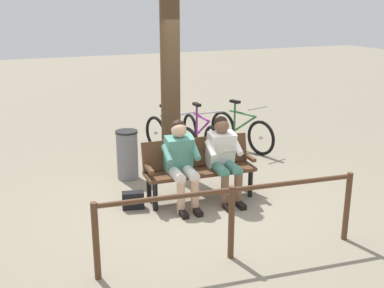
{
  "coord_description": "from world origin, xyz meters",
  "views": [
    {
      "loc": [
        2.49,
        5.63,
        2.74
      ],
      "look_at": [
        -0.15,
        -0.49,
        0.75
      ],
      "focal_mm": 44.36,
      "sensor_mm": 36.0,
      "label": 1
    }
  ],
  "objects_px": {
    "bicycle_purple": "(201,135)",
    "bicycle_blue": "(171,137)",
    "tree_trunk": "(170,80)",
    "litter_bin": "(127,155)",
    "bench": "(198,164)",
    "handbag": "(133,200)",
    "person_companion": "(181,159)",
    "bicycle_green": "(241,131)",
    "person_reading": "(224,155)"
  },
  "relations": [
    {
      "from": "bicycle_purple",
      "to": "bicycle_blue",
      "type": "distance_m",
      "value": 0.57
    },
    {
      "from": "tree_trunk",
      "to": "litter_bin",
      "type": "relative_size",
      "value": 3.95
    },
    {
      "from": "litter_bin",
      "to": "bicycle_purple",
      "type": "xyz_separation_m",
      "value": [
        -1.62,
        -0.73,
        -0.04
      ]
    },
    {
      "from": "bench",
      "to": "tree_trunk",
      "type": "xyz_separation_m",
      "value": [
        0.0,
        -1.09,
        1.07
      ]
    },
    {
      "from": "tree_trunk",
      "to": "handbag",
      "type": "bearing_deg",
      "value": 48.12
    },
    {
      "from": "person_companion",
      "to": "bicycle_green",
      "type": "distance_m",
      "value": 2.89
    },
    {
      "from": "person_reading",
      "to": "handbag",
      "type": "bearing_deg",
      "value": -3.65
    },
    {
      "from": "litter_bin",
      "to": "bicycle_purple",
      "type": "distance_m",
      "value": 1.78
    },
    {
      "from": "person_reading",
      "to": "bicycle_purple",
      "type": "distance_m",
      "value": 2.17
    },
    {
      "from": "tree_trunk",
      "to": "bicycle_blue",
      "type": "relative_size",
      "value": 1.92
    },
    {
      "from": "bench",
      "to": "bicycle_blue",
      "type": "relative_size",
      "value": 0.99
    },
    {
      "from": "tree_trunk",
      "to": "bicycle_purple",
      "type": "height_order",
      "value": "tree_trunk"
    },
    {
      "from": "person_companion",
      "to": "person_reading",
      "type": "bearing_deg",
      "value": 179.95
    },
    {
      "from": "bench",
      "to": "bicycle_blue",
      "type": "distance_m",
      "value": 2.0
    },
    {
      "from": "litter_bin",
      "to": "bicycle_blue",
      "type": "bearing_deg",
      "value": -142.52
    },
    {
      "from": "litter_bin",
      "to": "handbag",
      "type": "bearing_deg",
      "value": 77.39
    },
    {
      "from": "litter_bin",
      "to": "bicycle_green",
      "type": "distance_m",
      "value": 2.57
    },
    {
      "from": "bicycle_green",
      "to": "bicycle_blue",
      "type": "distance_m",
      "value": 1.41
    },
    {
      "from": "bench",
      "to": "bicycle_purple",
      "type": "bearing_deg",
      "value": -111.59
    },
    {
      "from": "bench",
      "to": "bicycle_blue",
      "type": "height_order",
      "value": "bicycle_blue"
    },
    {
      "from": "handbag",
      "to": "litter_bin",
      "type": "relative_size",
      "value": 0.38
    },
    {
      "from": "handbag",
      "to": "tree_trunk",
      "type": "xyz_separation_m",
      "value": [
        -0.99,
        -1.11,
        1.45
      ]
    },
    {
      "from": "bicycle_blue",
      "to": "litter_bin",
      "type": "bearing_deg",
      "value": -67.04
    },
    {
      "from": "bicycle_green",
      "to": "person_companion",
      "type": "bearing_deg",
      "value": -62.85
    },
    {
      "from": "person_reading",
      "to": "bicycle_purple",
      "type": "xyz_separation_m",
      "value": [
        -0.58,
        -2.07,
        -0.31
      ]
    },
    {
      "from": "person_companion",
      "to": "handbag",
      "type": "distance_m",
      "value": 0.87
    },
    {
      "from": "bicycle_purple",
      "to": "person_reading",
      "type": "bearing_deg",
      "value": -15.56
    },
    {
      "from": "handbag",
      "to": "bicycle_purple",
      "type": "distance_m",
      "value": 2.69
    },
    {
      "from": "person_reading",
      "to": "person_companion",
      "type": "xyz_separation_m",
      "value": [
        0.64,
        -0.04,
        -0.0
      ]
    },
    {
      "from": "tree_trunk",
      "to": "bicycle_purple",
      "type": "distance_m",
      "value": 1.7
    },
    {
      "from": "bench",
      "to": "tree_trunk",
      "type": "distance_m",
      "value": 1.53
    },
    {
      "from": "bench",
      "to": "person_companion",
      "type": "relative_size",
      "value": 1.36
    },
    {
      "from": "handbag",
      "to": "bicycle_blue",
      "type": "height_order",
      "value": "bicycle_blue"
    },
    {
      "from": "handbag",
      "to": "litter_bin",
      "type": "bearing_deg",
      "value": -102.61
    },
    {
      "from": "bench",
      "to": "bicycle_green",
      "type": "bearing_deg",
      "value": -129.42
    },
    {
      "from": "bicycle_green",
      "to": "bicycle_blue",
      "type": "height_order",
      "value": "same"
    },
    {
      "from": "handbag",
      "to": "bench",
      "type": "bearing_deg",
      "value": -179.04
    },
    {
      "from": "person_reading",
      "to": "handbag",
      "type": "distance_m",
      "value": 1.42
    },
    {
      "from": "bicycle_purple",
      "to": "bench",
      "type": "bearing_deg",
      "value": -25.18
    },
    {
      "from": "bicycle_blue",
      "to": "bicycle_purple",
      "type": "bearing_deg",
      "value": 66.9
    },
    {
      "from": "person_reading",
      "to": "litter_bin",
      "type": "distance_m",
      "value": 1.72
    },
    {
      "from": "handbag",
      "to": "litter_bin",
      "type": "height_order",
      "value": "litter_bin"
    },
    {
      "from": "bench",
      "to": "bicycle_purple",
      "type": "height_order",
      "value": "bicycle_purple"
    },
    {
      "from": "handbag",
      "to": "bicycle_green",
      "type": "height_order",
      "value": "bicycle_green"
    },
    {
      "from": "litter_bin",
      "to": "person_companion",
      "type": "bearing_deg",
      "value": 107.29
    },
    {
      "from": "handbag",
      "to": "bicycle_blue",
      "type": "relative_size",
      "value": 0.18
    },
    {
      "from": "bicycle_green",
      "to": "litter_bin",
      "type": "bearing_deg",
      "value": -91.12
    },
    {
      "from": "bench",
      "to": "litter_bin",
      "type": "bearing_deg",
      "value": -53.93
    },
    {
      "from": "litter_bin",
      "to": "bicycle_purple",
      "type": "bearing_deg",
      "value": -155.83
    },
    {
      "from": "person_reading",
      "to": "bicycle_blue",
      "type": "height_order",
      "value": "person_reading"
    }
  ]
}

